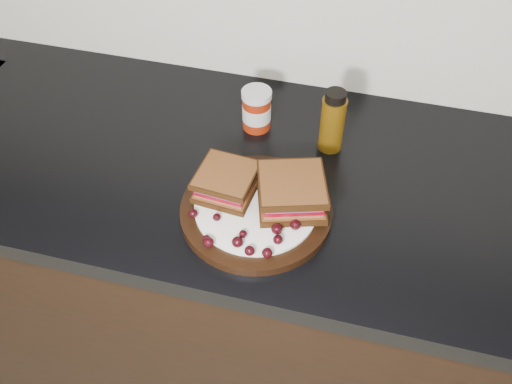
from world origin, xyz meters
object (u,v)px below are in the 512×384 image
at_px(sandwich_left, 226,182).
at_px(oil_bottle, 333,121).
at_px(condiment_jar, 257,109).
at_px(plate, 256,211).

distance_m(sandwich_left, oil_bottle, 0.26).
xyz_separation_m(sandwich_left, condiment_jar, (0.00, 0.22, -0.00)).
height_order(condiment_jar, oil_bottle, oil_bottle).
bearing_deg(sandwich_left, oil_bottle, 55.36).
distance_m(plate, sandwich_left, 0.08).
xyz_separation_m(plate, condiment_jar, (-0.06, 0.24, 0.04)).
bearing_deg(plate, sandwich_left, 160.56).
bearing_deg(sandwich_left, condiment_jar, 94.93).
xyz_separation_m(sandwich_left, oil_bottle, (0.16, 0.20, 0.02)).
height_order(plate, oil_bottle, oil_bottle).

